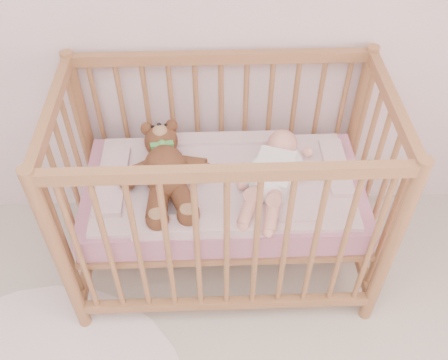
{
  "coord_description": "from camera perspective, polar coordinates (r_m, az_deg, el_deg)",
  "views": [
    {
      "loc": [
        0.24,
        0.09,
        2.12
      ],
      "look_at": [
        0.29,
        1.55,
        0.62
      ],
      "focal_mm": 40.0,
      "sensor_mm": 36.0,
      "label": 1
    }
  ],
  "objects": [
    {
      "name": "crib",
      "position": [
        2.21,
        -0.04,
        -1.24
      ],
      "size": [
        1.36,
        0.76,
        1.0
      ],
      "primitive_type": null,
      "color": "#AB6F48",
      "rests_on": "floor"
    },
    {
      "name": "mattress",
      "position": [
        2.22,
        -0.04,
        -1.51
      ],
      "size": [
        1.22,
        0.62,
        0.13
      ],
      "primitive_type": "cube",
      "color": "#CB7E9C",
      "rests_on": "crib"
    },
    {
      "name": "blanket",
      "position": [
        2.17,
        -0.05,
        -0.16
      ],
      "size": [
        1.1,
        0.58,
        0.06
      ],
      "primitive_type": null,
      "color": "pink",
      "rests_on": "mattress"
    },
    {
      "name": "baby",
      "position": [
        2.12,
        5.66,
        1.0
      ],
      "size": [
        0.47,
        0.66,
        0.14
      ],
      "primitive_type": null,
      "rotation": [
        0.0,
        0.0,
        -0.33
      ],
      "color": "white",
      "rests_on": "blanket"
    },
    {
      "name": "teddy_bear",
      "position": [
        2.1,
        -6.65,
        0.9
      ],
      "size": [
        0.51,
        0.65,
        0.17
      ],
      "primitive_type": null,
      "rotation": [
        0.0,
        0.0,
        0.16
      ],
      "color": "brown",
      "rests_on": "blanket"
    }
  ]
}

